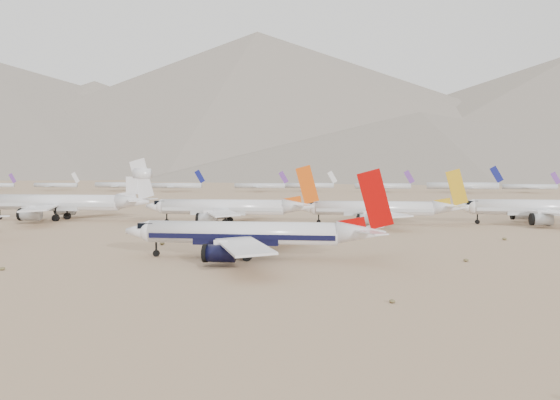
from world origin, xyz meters
name	(u,v)px	position (x,y,z in m)	size (l,w,h in m)	color
ground	(312,260)	(0.00, 0.00, 0.00)	(7000.00, 7000.00, 0.00)	#8A6C50
main_airliner	(254,234)	(-9.70, 0.26, 4.09)	(42.12, 41.14, 14.86)	white
row2_navy_widebody	(547,208)	(58.46, 66.50, 4.53)	(45.66, 44.65, 16.24)	white
row2_gold_tail	(381,209)	(14.12, 61.74, 4.23)	(42.47, 41.53, 15.12)	white
row2_orange_tail	(230,208)	(-26.47, 56.89, 4.51)	(45.10, 44.12, 16.09)	white
row2_white_trijet	(65,202)	(-76.91, 62.47, 5.28)	(51.47, 50.30, 18.24)	white
distant_storage_row	(346,186)	(2.81, 296.05, 4.40)	(533.03, 54.60, 15.91)	silver
mountain_range	(372,115)	(70.18, 1648.01, 190.32)	(7354.00, 3024.00, 470.00)	slate
desert_scrub	(318,312)	(2.97, -33.70, 0.29)	(261.14, 121.67, 0.63)	brown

